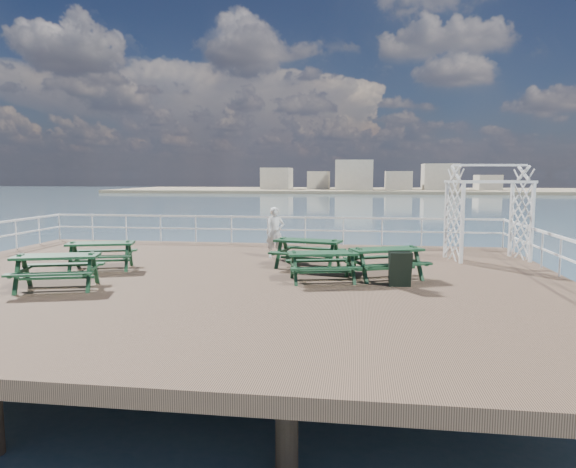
% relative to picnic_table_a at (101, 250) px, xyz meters
% --- Properties ---
extents(ground, '(18.00, 14.00, 0.30)m').
position_rel_picnic_table_a_xyz_m(ground, '(3.74, -0.69, -0.72)').
color(ground, brown).
rests_on(ground, ground).
extents(sea_backdrop, '(300.00, 300.00, 9.20)m').
position_rel_picnic_table_a_xyz_m(sea_backdrop, '(16.28, 133.38, -1.07)').
color(sea_backdrop, '#476677').
rests_on(sea_backdrop, ground).
extents(railing, '(17.77, 13.76, 1.10)m').
position_rel_picnic_table_a_xyz_m(railing, '(3.67, 1.88, 0.31)').
color(railing, white).
rests_on(railing, ground).
extents(picnic_table_a, '(2.15, 1.91, 0.88)m').
position_rel_picnic_table_a_xyz_m(picnic_table_a, '(0.00, 0.00, 0.00)').
color(picnic_table_a, '#123119').
rests_on(picnic_table_a, ground).
extents(picnic_table_b, '(2.20, 1.92, 0.93)m').
position_rel_picnic_table_a_xyz_m(picnic_table_b, '(5.83, 1.12, 0.03)').
color(picnic_table_b, '#123119').
rests_on(picnic_table_b, ground).
extents(picnic_table_c, '(2.28, 2.09, 0.90)m').
position_rel_picnic_table_a_xyz_m(picnic_table_c, '(8.01, -0.17, 0.01)').
color(picnic_table_c, '#123119').
rests_on(picnic_table_c, ground).
extents(picnic_table_d, '(2.25, 2.01, 0.92)m').
position_rel_picnic_table_a_xyz_m(picnic_table_d, '(0.23, -2.53, 0.03)').
color(picnic_table_d, '#123119').
rests_on(picnic_table_d, ground).
extents(picnic_table_e, '(2.03, 1.78, 0.85)m').
position_rel_picnic_table_a_xyz_m(picnic_table_e, '(6.39, -0.78, -0.02)').
color(picnic_table_e, '#123119').
rests_on(picnic_table_e, ground).
extents(trellis_arbor, '(2.68, 1.84, 3.03)m').
position_rel_picnic_table_a_xyz_m(trellis_arbor, '(11.34, 3.33, 0.78)').
color(trellis_arbor, white).
rests_on(trellis_arbor, ground).
extents(sandwich_board, '(0.57, 0.45, 0.87)m').
position_rel_picnic_table_a_xyz_m(sandwich_board, '(8.29, -1.18, -0.14)').
color(sandwich_board, black).
rests_on(sandwich_board, ground).
extents(person, '(0.69, 0.54, 1.65)m').
position_rel_picnic_table_a_xyz_m(person, '(4.59, 2.78, 0.26)').
color(person, silver).
rests_on(person, ground).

